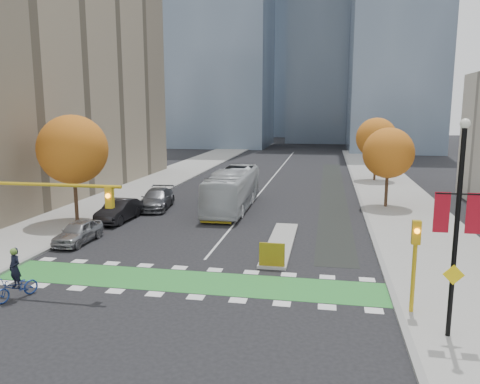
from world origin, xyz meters
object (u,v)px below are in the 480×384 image
at_px(bus, 233,189).
at_px(parked_car_a, 78,232).
at_px(tree_east_far, 376,138).
at_px(banner_lamppost, 457,221).
at_px(parked_car_c, 157,199).
at_px(tree_east_near, 388,153).
at_px(hazard_board, 272,255).
at_px(cyclist, 16,282).
at_px(traffic_signal_east, 415,253).
at_px(tree_west, 73,150).
at_px(parked_car_b, 119,211).
at_px(traffic_signal_west, 15,205).

relative_size(bus, parked_car_a, 2.91).
bearing_deg(tree_east_far, banner_lamppost, -91.41).
bearing_deg(parked_car_c, tree_east_near, 3.45).
xyz_separation_m(hazard_board, banner_lamppost, (7.50, -6.70, 3.81)).
xyz_separation_m(tree_east_near, cyclist, (-19.00, -24.09, -4.06)).
bearing_deg(traffic_signal_east, bus, 120.80).
bearing_deg(cyclist, tree_west, 132.75).
distance_m(tree_west, parked_car_b, 5.73).
bearing_deg(parked_car_a, parked_car_b, 91.08).
height_order(tree_east_far, bus, tree_east_far).
bearing_deg(tree_east_near, parked_car_a, -144.27).
relative_size(traffic_signal_east, banner_lamppost, 0.50).
bearing_deg(tree_east_far, parked_car_c, -135.48).
height_order(traffic_signal_east, parked_car_c, traffic_signal_east).
distance_m(cyclist, parked_car_a, 9.21).
height_order(traffic_signal_east, parked_car_b, traffic_signal_east).
xyz_separation_m(tree_east_near, bus, (-13.21, -2.85, -3.12)).
relative_size(traffic_signal_west, parked_car_b, 1.67).
bearing_deg(parked_car_a, hazard_board, -10.64).
distance_m(cyclist, bus, 22.04).
bearing_deg(tree_west, parked_car_b, 18.90).
relative_size(banner_lamppost, bus, 0.66).
bearing_deg(tree_west, parked_car_c, 55.18).
distance_m(banner_lamppost, cyclist, 18.89).
bearing_deg(traffic_signal_east, traffic_signal_west, -179.99).
xyz_separation_m(banner_lamppost, parked_car_a, (-20.50, 9.40, -3.88)).
distance_m(traffic_signal_east, parked_car_a, 20.95).
xyz_separation_m(hazard_board, tree_west, (-16.00, 7.80, 4.82)).
height_order(tree_west, banner_lamppost, banner_lamppost).
height_order(traffic_signal_west, traffic_signal_east, traffic_signal_west).
xyz_separation_m(traffic_signal_west, cyclist, (0.93, -1.58, -3.23)).
xyz_separation_m(tree_west, parked_car_b, (3.00, 1.03, -4.77)).
height_order(tree_east_far, traffic_signal_west, tree_east_far).
xyz_separation_m(tree_east_near, banner_lamppost, (-0.50, -24.50, -0.25)).
xyz_separation_m(traffic_signal_west, parked_car_c, (0.12, 18.54, -3.18)).
relative_size(tree_west, tree_east_far, 1.08).
height_order(traffic_signal_west, banner_lamppost, banner_lamppost).
relative_size(traffic_signal_east, bus, 0.33).
relative_size(traffic_signal_west, cyclist, 3.52).
xyz_separation_m(banner_lamppost, bus, (-12.71, 21.65, -2.87)).
distance_m(traffic_signal_west, cyclist, 3.71).
bearing_deg(parked_car_a, parked_car_c, 84.96).
height_order(traffic_signal_west, cyclist, traffic_signal_west).
relative_size(parked_car_a, parked_car_b, 0.84).
xyz_separation_m(tree_east_near, tree_east_far, (0.50, 16.00, 0.38)).
height_order(traffic_signal_east, banner_lamppost, banner_lamppost).
height_order(banner_lamppost, cyclist, banner_lamppost).
distance_m(tree_east_far, cyclist, 44.80).
bearing_deg(parked_car_c, parked_car_a, -104.01).
relative_size(hazard_board, parked_car_b, 0.27).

